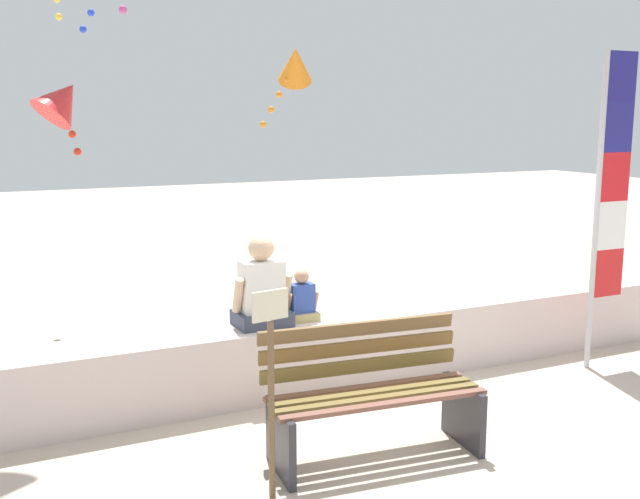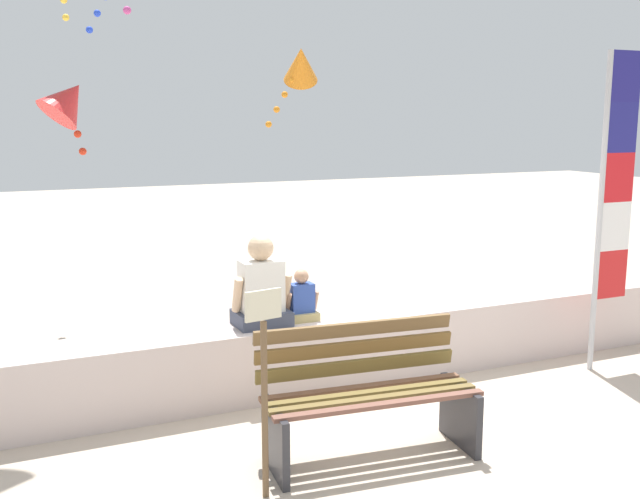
{
  "view_description": "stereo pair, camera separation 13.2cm",
  "coord_description": "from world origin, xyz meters",
  "px_view_note": "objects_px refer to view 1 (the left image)",
  "views": [
    {
      "loc": [
        -2.96,
        -4.74,
        2.31
      ],
      "look_at": [
        -0.34,
        0.8,
        1.2
      ],
      "focal_mm": 41.55,
      "sensor_mm": 36.0,
      "label": 1
    },
    {
      "loc": [
        -2.84,
        -4.8,
        2.31
      ],
      "look_at": [
        -0.34,
        0.8,
        1.2
      ],
      "focal_mm": 41.55,
      "sensor_mm": 36.0,
      "label": 2
    }
  ],
  "objects_px": {
    "flag_banner": "(608,191)",
    "sign_post": "(271,377)",
    "person_adult": "(262,291)",
    "kite_orange": "(295,65)",
    "kite_red": "(62,100)",
    "person_child": "(302,300)",
    "park_bench": "(372,397)"
  },
  "relations": [
    {
      "from": "person_child",
      "to": "kite_orange",
      "type": "xyz_separation_m",
      "value": [
        1.22,
        2.93,
        2.14
      ]
    },
    {
      "from": "kite_orange",
      "to": "sign_post",
      "type": "xyz_separation_m",
      "value": [
        -2.14,
        -4.56,
        -2.15
      ]
    },
    {
      "from": "flag_banner",
      "to": "kite_orange",
      "type": "bearing_deg",
      "value": 113.02
    },
    {
      "from": "person_adult",
      "to": "kite_red",
      "type": "height_order",
      "value": "kite_red"
    },
    {
      "from": "person_adult",
      "to": "kite_orange",
      "type": "height_order",
      "value": "kite_orange"
    },
    {
      "from": "person_child",
      "to": "kite_red",
      "type": "bearing_deg",
      "value": 117.4
    },
    {
      "from": "person_adult",
      "to": "person_child",
      "type": "bearing_deg",
      "value": 0.06
    },
    {
      "from": "kite_orange",
      "to": "sign_post",
      "type": "height_order",
      "value": "kite_orange"
    },
    {
      "from": "flag_banner",
      "to": "kite_orange",
      "type": "xyz_separation_m",
      "value": [
        -1.52,
        3.58,
        1.27
      ]
    },
    {
      "from": "kite_red",
      "to": "flag_banner",
      "type": "bearing_deg",
      "value": -39.98
    },
    {
      "from": "flag_banner",
      "to": "kite_orange",
      "type": "distance_m",
      "value": 4.1
    },
    {
      "from": "park_bench",
      "to": "person_child",
      "type": "distance_m",
      "value": 1.41
    },
    {
      "from": "person_child",
      "to": "flag_banner",
      "type": "bearing_deg",
      "value": -13.43
    },
    {
      "from": "park_bench",
      "to": "person_child",
      "type": "xyz_separation_m",
      "value": [
        0.08,
        1.36,
        0.36
      ]
    },
    {
      "from": "sign_post",
      "to": "person_adult",
      "type": "bearing_deg",
      "value": 70.93
    },
    {
      "from": "park_bench",
      "to": "flag_banner",
      "type": "bearing_deg",
      "value": 14.05
    },
    {
      "from": "flag_banner",
      "to": "kite_orange",
      "type": "relative_size",
      "value": 2.7
    },
    {
      "from": "person_child",
      "to": "flag_banner",
      "type": "relative_size",
      "value": 0.15
    },
    {
      "from": "person_child",
      "to": "kite_red",
      "type": "distance_m",
      "value": 3.69
    },
    {
      "from": "kite_orange",
      "to": "kite_red",
      "type": "relative_size",
      "value": 1.18
    },
    {
      "from": "park_bench",
      "to": "person_adult",
      "type": "distance_m",
      "value": 1.47
    },
    {
      "from": "person_child",
      "to": "flag_banner",
      "type": "xyz_separation_m",
      "value": [
        2.74,
        -0.65,
        0.87
      ]
    },
    {
      "from": "park_bench",
      "to": "kite_red",
      "type": "distance_m",
      "value": 4.95
    },
    {
      "from": "person_child",
      "to": "sign_post",
      "type": "relative_size",
      "value": 0.34
    },
    {
      "from": "sign_post",
      "to": "person_child",
      "type": "bearing_deg",
      "value": 60.49
    },
    {
      "from": "kite_orange",
      "to": "park_bench",
      "type": "bearing_deg",
      "value": -106.81
    },
    {
      "from": "kite_orange",
      "to": "kite_red",
      "type": "height_order",
      "value": "kite_orange"
    },
    {
      "from": "kite_orange",
      "to": "kite_red",
      "type": "bearing_deg",
      "value": -179.51
    },
    {
      "from": "park_bench",
      "to": "sign_post",
      "type": "bearing_deg",
      "value": -162.31
    },
    {
      "from": "flag_banner",
      "to": "sign_post",
      "type": "bearing_deg",
      "value": -165.1
    },
    {
      "from": "person_child",
      "to": "sign_post",
      "type": "bearing_deg",
      "value": -119.51
    },
    {
      "from": "park_bench",
      "to": "person_adult",
      "type": "xyz_separation_m",
      "value": [
        -0.28,
        1.36,
        0.49
      ]
    }
  ]
}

